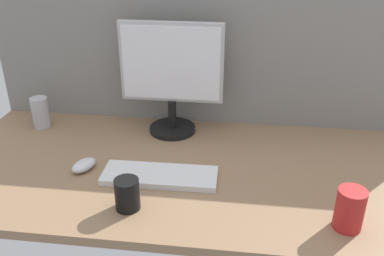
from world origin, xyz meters
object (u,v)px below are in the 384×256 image
at_px(keyboard, 160,176).
at_px(mug_black_travel, 127,194).
at_px(monitor, 172,74).
at_px(mug_red_plastic, 350,209).
at_px(mouse, 84,165).
at_px(mug_steel, 40,112).

bearing_deg(keyboard, mug_black_travel, -111.44).
height_order(monitor, mug_red_plastic, monitor).
bearing_deg(mouse, keyboard, 19.31).
bearing_deg(mug_red_plastic, mug_black_travel, 179.28).
height_order(keyboard, mouse, mouse).
xyz_separation_m(keyboard, mug_black_travel, (-0.06, -0.16, 0.04)).
xyz_separation_m(mouse, mug_red_plastic, (0.81, -0.19, 0.04)).
height_order(mouse, mug_red_plastic, mug_red_plastic).
bearing_deg(monitor, keyboard, -87.30).
xyz_separation_m(monitor, mug_steel, (-0.53, -0.03, -0.17)).
xyz_separation_m(monitor, mug_black_travel, (-0.04, -0.51, -0.19)).
bearing_deg(mug_red_plastic, monitor, 137.59).
height_order(mouse, mug_black_travel, mug_black_travel).
bearing_deg(monitor, mouse, -126.86).
bearing_deg(keyboard, mouse, 174.65).
bearing_deg(mug_black_travel, keyboard, 69.51).
height_order(mouse, mug_steel, mug_steel).
relative_size(keyboard, mug_red_plastic, 3.10).
distance_m(monitor, mug_red_plastic, 0.79).
bearing_deg(mug_steel, mug_red_plastic, -23.84).
relative_size(monitor, mug_red_plastic, 3.58).
height_order(mug_black_travel, mug_red_plastic, mug_red_plastic).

